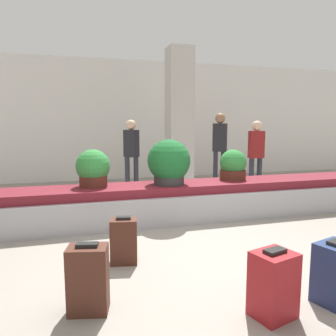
# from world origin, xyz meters

# --- Properties ---
(ground_plane) EXTENTS (18.00, 18.00, 0.00)m
(ground_plane) POSITION_xyz_m (0.00, 0.00, 0.00)
(ground_plane) COLOR gray
(back_wall) EXTENTS (18.00, 0.06, 3.20)m
(back_wall) POSITION_xyz_m (0.00, 5.64, 1.60)
(back_wall) COLOR silver
(back_wall) RESTS_ON ground_plane
(carousel) EXTENTS (8.35, 0.87, 0.57)m
(carousel) POSITION_xyz_m (0.00, 1.55, 0.27)
(carousel) COLOR #9E9EA3
(carousel) RESTS_ON ground_plane
(pillar) EXTENTS (0.54, 0.54, 3.20)m
(pillar) POSITION_xyz_m (0.93, 3.87, 1.60)
(pillar) COLOR beige
(pillar) RESTS_ON ground_plane
(suitcase_0) EXTENTS (0.38, 0.33, 0.54)m
(suitcase_0) POSITION_xyz_m (0.68, -1.19, 0.26)
(suitcase_0) COLOR navy
(suitcase_0) RESTS_ON ground_plane
(suitcase_1) EXTENTS (0.35, 0.28, 0.57)m
(suitcase_1) POSITION_xyz_m (-1.32, -0.77, 0.28)
(suitcase_1) COLOR #472319
(suitcase_1) RESTS_ON ground_plane
(suitcase_2) EXTENTS (0.37, 0.34, 0.55)m
(suitcase_2) POSITION_xyz_m (0.06, -1.23, 0.26)
(suitcase_2) COLOR maroon
(suitcase_2) RESTS_ON ground_plane
(suitcase_3) EXTENTS (0.32, 0.25, 0.52)m
(suitcase_3) POSITION_xyz_m (-0.92, 0.08, 0.25)
(suitcase_3) COLOR #472319
(suitcase_3) RESTS_ON ground_plane
(potted_plant_0) EXTENTS (0.45, 0.45, 0.51)m
(potted_plant_0) POSITION_xyz_m (1.18, 1.67, 0.80)
(potted_plant_0) COLOR #4C2319
(potted_plant_0) RESTS_ON carousel
(potted_plant_1) EXTENTS (0.51, 0.51, 0.56)m
(potted_plant_1) POSITION_xyz_m (-1.14, 1.66, 0.84)
(potted_plant_1) COLOR #4C2319
(potted_plant_1) RESTS_ON carousel
(potted_plant_2) EXTENTS (0.67, 0.67, 0.70)m
(potted_plant_2) POSITION_xyz_m (0.01, 1.51, 0.90)
(potted_plant_2) COLOR #2D2D2D
(potted_plant_2) RESTS_ON carousel
(traveler_0) EXTENTS (0.36, 0.34, 1.76)m
(traveler_0) POSITION_xyz_m (1.98, 3.93, 1.07)
(traveler_0) COLOR #282833
(traveler_0) RESTS_ON ground_plane
(traveler_1) EXTENTS (0.34, 0.22, 1.57)m
(traveler_1) POSITION_xyz_m (2.48, 3.11, 0.93)
(traveler_1) COLOR #282833
(traveler_1) RESTS_ON ground_plane
(traveler_2) EXTENTS (0.35, 0.36, 1.60)m
(traveler_2) POSITION_xyz_m (-0.17, 3.97, 0.94)
(traveler_2) COLOR #282833
(traveler_2) RESTS_ON ground_plane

